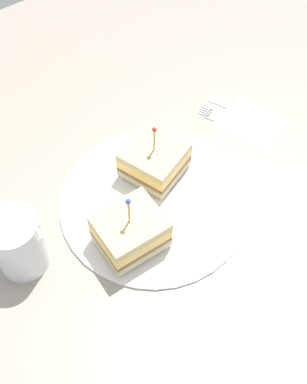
# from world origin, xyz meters

# --- Properties ---
(ground_plane) EXTENTS (1.08, 1.08, 0.02)m
(ground_plane) POSITION_xyz_m (0.00, 0.00, -0.01)
(ground_plane) COLOR #9E9384
(plate) EXTENTS (0.27, 0.27, 0.01)m
(plate) POSITION_xyz_m (0.00, 0.00, 0.00)
(plate) COLOR white
(plate) RESTS_ON ground_plane
(sandwich_half_front) EXTENTS (0.10, 0.10, 0.09)m
(sandwich_half_front) POSITION_xyz_m (0.04, -0.03, 0.03)
(sandwich_half_front) COLOR beige
(sandwich_half_front) RESTS_ON plate
(sandwich_half_back) EXTENTS (0.07, 0.09, 0.10)m
(sandwich_half_back) POSITION_xyz_m (-0.04, 0.06, 0.04)
(sandwich_half_back) COLOR beige
(sandwich_half_back) RESTS_ON plate
(drink_glass) EXTENTS (0.07, 0.07, 0.10)m
(drink_glass) POSITION_xyz_m (0.03, 0.20, 0.04)
(drink_glass) COLOR silver
(drink_glass) RESTS_ON ground_plane
(napkin) EXTENTS (0.12, 0.11, 0.00)m
(napkin) POSITION_xyz_m (0.03, -0.22, 0.00)
(napkin) COLOR white
(napkin) RESTS_ON ground_plane
(fork) EXTENTS (0.12, 0.06, 0.00)m
(fork) POSITION_xyz_m (0.06, -0.19, 0.00)
(fork) COLOR silver
(fork) RESTS_ON ground_plane
(knife) EXTENTS (0.11, 0.06, 0.00)m
(knife) POSITION_xyz_m (0.07, -0.22, 0.00)
(knife) COLOR silver
(knife) RESTS_ON ground_plane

